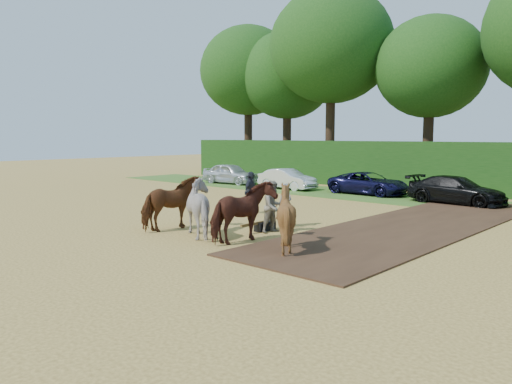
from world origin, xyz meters
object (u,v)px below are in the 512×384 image
object	(u,v)px
spectator_far	(250,192)
plough_team	(226,210)
parked_cars	(410,187)
spectator_near	(274,207)

from	to	relation	value
spectator_far	plough_team	world-z (taller)	plough_team
parked_cars	plough_team	bearing A→B (deg)	-89.90
spectator_far	plough_team	bearing A→B (deg)	-164.86
plough_team	spectator_far	bearing A→B (deg)	124.76
spectator_far	parked_cars	world-z (taller)	spectator_far
spectator_far	parked_cars	bearing A→B (deg)	-38.80
parked_cars	spectator_far	bearing A→B (deg)	-109.18
spectator_near	plough_team	bearing A→B (deg)	176.19
spectator_far	plough_team	distance (m)	5.48
spectator_near	plough_team	world-z (taller)	plough_team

